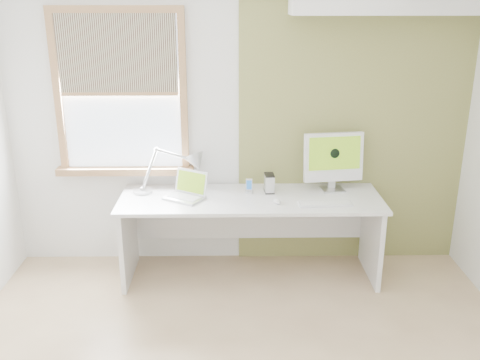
{
  "coord_description": "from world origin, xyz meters",
  "views": [
    {
      "loc": [
        -0.06,
        -2.81,
        2.34
      ],
      "look_at": [
        0.0,
        1.05,
        1.0
      ],
      "focal_mm": 40.12,
      "sensor_mm": 36.0,
      "label": 1
    }
  ],
  "objects_px": {
    "laptop": "(187,191)",
    "desk": "(250,216)",
    "imac": "(333,158)",
    "desk_lamp": "(186,166)",
    "external_drive": "(269,183)"
  },
  "relations": [
    {
      "from": "laptop",
      "to": "desk",
      "type": "bearing_deg",
      "value": 4.98
    },
    {
      "from": "desk_lamp",
      "to": "desk",
      "type": "bearing_deg",
      "value": -17.17
    },
    {
      "from": "desk_lamp",
      "to": "laptop",
      "type": "relative_size",
      "value": 1.79
    },
    {
      "from": "desk_lamp",
      "to": "imac",
      "type": "xyz_separation_m",
      "value": [
        1.27,
        -0.04,
        0.08
      ]
    },
    {
      "from": "desk",
      "to": "desk_lamp",
      "type": "relative_size",
      "value": 3.12
    },
    {
      "from": "imac",
      "to": "desk",
      "type": "bearing_deg",
      "value": -169.95
    },
    {
      "from": "desk",
      "to": "external_drive",
      "type": "xyz_separation_m",
      "value": [
        0.16,
        0.07,
        0.28
      ]
    },
    {
      "from": "desk_lamp",
      "to": "external_drive",
      "type": "bearing_deg",
      "value": -7.96
    },
    {
      "from": "desk",
      "to": "imac",
      "type": "xyz_separation_m",
      "value": [
        0.72,
        0.13,
        0.48
      ]
    },
    {
      "from": "desk",
      "to": "laptop",
      "type": "bearing_deg",
      "value": -175.02
    },
    {
      "from": "laptop",
      "to": "imac",
      "type": "bearing_deg",
      "value": 7.91
    },
    {
      "from": "desk",
      "to": "imac",
      "type": "bearing_deg",
      "value": 10.05
    },
    {
      "from": "external_drive",
      "to": "imac",
      "type": "height_order",
      "value": "imac"
    },
    {
      "from": "desk_lamp",
      "to": "imac",
      "type": "bearing_deg",
      "value": -1.96
    },
    {
      "from": "desk",
      "to": "laptop",
      "type": "height_order",
      "value": "laptop"
    }
  ]
}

